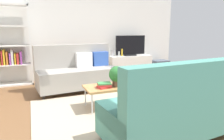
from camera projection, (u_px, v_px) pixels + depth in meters
name	position (u px, v px, depth m)	size (l,w,h in m)	color
ground_plane	(117.00, 106.00, 4.03)	(7.68, 7.68, 0.00)	brown
wall_far	(81.00, 30.00, 6.31)	(6.40, 0.12, 2.90)	white
area_rug	(115.00, 110.00, 3.81)	(2.90, 2.20, 0.01)	tan
couch_beige	(77.00, 72.00, 5.09)	(1.98, 1.03, 1.10)	gray
couch_green	(175.00, 108.00, 2.74)	(1.96, 1.00, 1.10)	teal
coffee_table	(114.00, 87.00, 3.94)	(1.10, 0.56, 0.42)	#B7844C
tv_console	(130.00, 65.00, 6.75)	(1.40, 0.44, 0.64)	silver
tv	(130.00, 46.00, 6.61)	(1.00, 0.20, 0.64)	black
bookshelf	(8.00, 49.00, 5.38)	(1.10, 0.36, 2.10)	white
storage_trunk	(160.00, 67.00, 7.07)	(0.52, 0.40, 0.44)	#4C5666
potted_plant	(117.00, 75.00, 3.86)	(0.31, 0.31, 0.38)	brown
table_book_0	(104.00, 87.00, 3.79)	(0.24, 0.18, 0.03)	red
table_book_1	(104.00, 85.00, 3.78)	(0.24, 0.18, 0.04)	red
table_book_2	(104.00, 83.00, 3.78)	(0.24, 0.18, 0.03)	#3F8C4C
vase_0	(113.00, 53.00, 6.51)	(0.11, 0.11, 0.18)	silver
bottle_0	(119.00, 54.00, 6.49)	(0.05, 0.05, 0.16)	silver
bottle_1	(122.00, 52.00, 6.52)	(0.06, 0.06, 0.23)	gold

